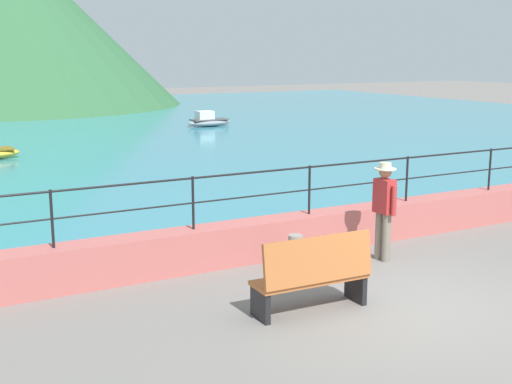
# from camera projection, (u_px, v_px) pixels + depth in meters

# --- Properties ---
(ground_plane) EXTENTS (120.00, 120.00, 0.00)m
(ground_plane) POSITION_uv_depth(u_px,v_px,m) (428.00, 307.00, 9.65)
(ground_plane) COLOR slate
(promenade_wall) EXTENTS (20.00, 0.56, 0.70)m
(promenade_wall) POSITION_uv_depth(u_px,v_px,m) (309.00, 232.00, 12.34)
(promenade_wall) COLOR #BC605B
(promenade_wall) RESTS_ON ground
(railing) EXTENTS (18.44, 0.04, 0.90)m
(railing) POSITION_uv_depth(u_px,v_px,m) (310.00, 180.00, 12.13)
(railing) COLOR black
(railing) RESTS_ON promenade_wall
(lake_water) EXTENTS (64.00, 44.32, 0.06)m
(lake_water) POSITION_uv_depth(u_px,v_px,m) (52.00, 129.00, 31.90)
(lake_water) COLOR teal
(lake_water) RESTS_ON ground
(bench_main) EXTENTS (1.72, 0.60, 1.13)m
(bench_main) POSITION_uv_depth(u_px,v_px,m) (314.00, 274.00, 9.34)
(bench_main) COLOR #B76633
(bench_main) RESTS_ON ground
(person_walking) EXTENTS (0.38, 0.57, 1.75)m
(person_walking) POSITION_uv_depth(u_px,v_px,m) (384.00, 206.00, 11.63)
(person_walking) COLOR slate
(person_walking) RESTS_ON ground
(bollard) EXTENTS (0.24, 0.24, 0.64)m
(bollard) POSITION_uv_depth(u_px,v_px,m) (295.00, 253.00, 11.13)
(bollard) COLOR gray
(bollard) RESTS_ON ground
(boat_1) EXTENTS (2.33, 0.97, 0.76)m
(boat_1) POSITION_uv_depth(u_px,v_px,m) (208.00, 121.00, 32.84)
(boat_1) COLOR gray
(boat_1) RESTS_ON lake_water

